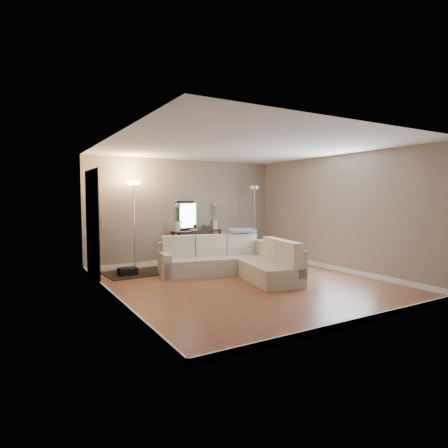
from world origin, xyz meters
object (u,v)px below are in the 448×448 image
sectional_sofa (234,261)px  floor_lamp_lit (134,207)px  console_table (194,244)px  floor_lamp_unlit (255,208)px

sectional_sofa → floor_lamp_lit: size_ratio=1.33×
console_table → floor_lamp_lit: size_ratio=0.68×
sectional_sofa → floor_lamp_lit: 2.58m
floor_lamp_lit → floor_lamp_unlit: 3.22m
console_table → floor_lamp_lit: (-1.61, -0.21, 0.97)m
console_table → sectional_sofa: bearing=-89.3°
sectional_sofa → console_table: size_ratio=1.96×
floor_lamp_lit → floor_lamp_unlit: (3.22, -0.14, -0.05)m
floor_lamp_unlit → sectional_sofa: bearing=-136.4°
console_table → floor_lamp_lit: bearing=-172.6°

